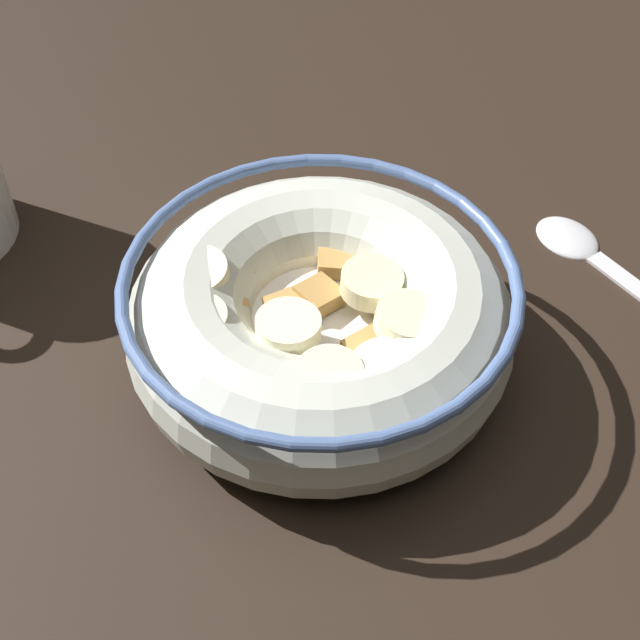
# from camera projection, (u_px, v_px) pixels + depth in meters

# --- Properties ---
(ground_plane) EXTENTS (1.37, 1.37, 0.02)m
(ground_plane) POSITION_uv_depth(u_px,v_px,m) (320.00, 376.00, 0.43)
(ground_plane) COLOR black
(cereal_bowl) EXTENTS (0.17, 0.17, 0.06)m
(cereal_bowl) POSITION_uv_depth(u_px,v_px,m) (320.00, 319.00, 0.39)
(cereal_bowl) COLOR beige
(cereal_bowl) RESTS_ON ground_plane
(spoon) EXTENTS (0.14, 0.10, 0.01)m
(spoon) POSITION_uv_depth(u_px,v_px,m) (606.00, 262.00, 0.46)
(spoon) COLOR silver
(spoon) RESTS_ON ground_plane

